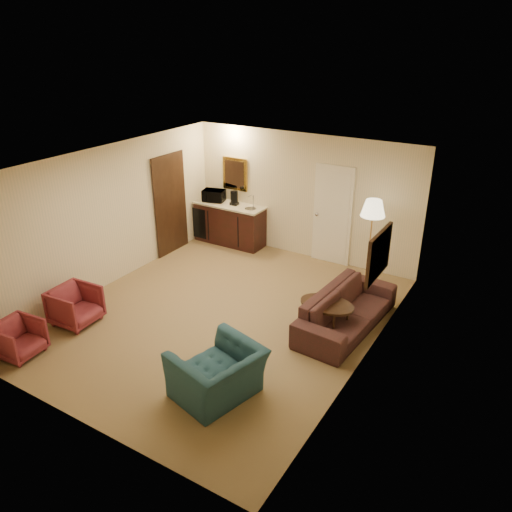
{
  "coord_description": "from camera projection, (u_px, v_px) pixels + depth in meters",
  "views": [
    {
      "loc": [
        4.3,
        -5.97,
        4.42
      ],
      "look_at": [
        0.38,
        0.5,
        1.0
      ],
      "focal_mm": 35.0,
      "sensor_mm": 36.0,
      "label": 1
    }
  ],
  "objects": [
    {
      "name": "rose_chair_far",
      "position": [
        18.0,
        337.0,
        7.34
      ],
      "size": [
        0.61,
        0.65,
        0.61
      ],
      "primitive_type": "imported",
      "rotation": [
        0.0,
        0.0,
        1.66
      ],
      "color": "maroon",
      "rests_on": "ground"
    },
    {
      "name": "ground",
      "position": [
        222.0,
        315.0,
        8.51
      ],
      "size": [
        6.0,
        6.0,
        0.0
      ],
      "primitive_type": "plane",
      "color": "olive",
      "rests_on": "ground"
    },
    {
      "name": "waste_bin",
      "position": [
        253.0,
        243.0,
        10.98
      ],
      "size": [
        0.29,
        0.29,
        0.31
      ],
      "primitive_type": "cylinder",
      "rotation": [
        0.0,
        0.0,
        -0.17
      ],
      "color": "black",
      "rests_on": "ground"
    },
    {
      "name": "floor_lamp",
      "position": [
        370.0,
        243.0,
        9.23
      ],
      "size": [
        0.58,
        0.58,
        1.68
      ],
      "primitive_type": "cube",
      "rotation": [
        0.0,
        0.0,
        -0.4
      ],
      "color": "#BA883E",
      "rests_on": "ground"
    },
    {
      "name": "rose_chair_near",
      "position": [
        75.0,
        304.0,
        8.14
      ],
      "size": [
        0.68,
        0.72,
        0.7
      ],
      "primitive_type": "imported",
      "rotation": [
        0.0,
        0.0,
        1.63
      ],
      "color": "maroon",
      "rests_on": "ground"
    },
    {
      "name": "coffee_table",
      "position": [
        326.0,
        317.0,
        7.96
      ],
      "size": [
        1.0,
        0.8,
        0.51
      ],
      "primitive_type": "cube",
      "rotation": [
        0.0,
        0.0,
        -0.27
      ],
      "color": "black",
      "rests_on": "ground"
    },
    {
      "name": "sofa",
      "position": [
        347.0,
        304.0,
        7.99
      ],
      "size": [
        0.79,
        2.22,
        0.85
      ],
      "primitive_type": "imported",
      "rotation": [
        0.0,
        0.0,
        1.5
      ],
      "color": "black",
      "rests_on": "ground"
    },
    {
      "name": "wetbar_cabinet",
      "position": [
        230.0,
        224.0,
        11.21
      ],
      "size": [
        1.64,
        0.58,
        0.92
      ],
      "primitive_type": "cube",
      "color": "#331110",
      "rests_on": "ground"
    },
    {
      "name": "coffee_maker",
      "position": [
        234.0,
        198.0,
        10.93
      ],
      "size": [
        0.2,
        0.2,
        0.31
      ],
      "primitive_type": "cylinder",
      "rotation": [
        0.0,
        0.0,
        -0.23
      ],
      "color": "black",
      "rests_on": "wetbar_cabinet"
    },
    {
      "name": "teal_armchair",
      "position": [
        217.0,
        366.0,
        6.44
      ],
      "size": [
        0.94,
        1.21,
        0.94
      ],
      "primitive_type": "imported",
      "rotation": [
        0.0,
        0.0,
        -1.82
      ],
      "color": "#1E444C",
      "rests_on": "ground"
    },
    {
      "name": "room_walls",
      "position": [
        240.0,
        206.0,
        8.44
      ],
      "size": [
        5.02,
        6.01,
        2.61
      ],
      "color": "beige",
      "rests_on": "ground"
    },
    {
      "name": "microwave",
      "position": [
        214.0,
        194.0,
        11.16
      ],
      "size": [
        0.53,
        0.38,
        0.32
      ],
      "primitive_type": "imported",
      "rotation": [
        0.0,
        0.0,
        0.25
      ],
      "color": "black",
      "rests_on": "wetbar_cabinet"
    }
  ]
}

